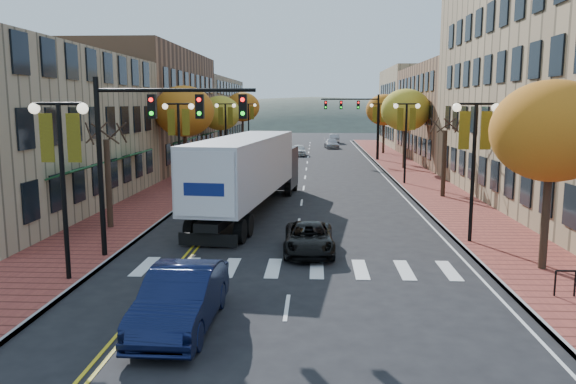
# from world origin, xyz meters

# --- Properties ---
(ground) EXTENTS (200.00, 200.00, 0.00)m
(ground) POSITION_xyz_m (0.00, 0.00, 0.00)
(ground) COLOR black
(ground) RESTS_ON ground
(sidewalk_left) EXTENTS (4.00, 85.00, 0.15)m
(sidewalk_left) POSITION_xyz_m (-9.00, 32.50, 0.07)
(sidewalk_left) COLOR brown
(sidewalk_left) RESTS_ON ground
(sidewalk_right) EXTENTS (4.00, 85.00, 0.15)m
(sidewalk_right) POSITION_xyz_m (9.00, 32.50, 0.07)
(sidewalk_right) COLOR brown
(sidewalk_right) RESTS_ON ground
(building_left_mid) EXTENTS (12.00, 24.00, 11.00)m
(building_left_mid) POSITION_xyz_m (-17.00, 36.00, 5.50)
(building_left_mid) COLOR brown
(building_left_mid) RESTS_ON ground
(building_left_far) EXTENTS (12.00, 26.00, 9.50)m
(building_left_far) POSITION_xyz_m (-17.00, 61.00, 4.75)
(building_left_far) COLOR #9E8966
(building_left_far) RESTS_ON ground
(building_right_mid) EXTENTS (15.00, 24.00, 10.00)m
(building_right_mid) POSITION_xyz_m (18.50, 42.00, 5.00)
(building_right_mid) COLOR brown
(building_right_mid) RESTS_ON ground
(building_right_far) EXTENTS (15.00, 20.00, 11.00)m
(building_right_far) POSITION_xyz_m (18.50, 64.00, 5.50)
(building_right_far) COLOR #9E8966
(building_right_far) RESTS_ON ground
(tree_left_a) EXTENTS (0.28, 0.28, 4.20)m
(tree_left_a) POSITION_xyz_m (-9.00, 8.00, 2.25)
(tree_left_a) COLOR #382619
(tree_left_a) RESTS_ON sidewalk_left
(tree_left_b) EXTENTS (4.48, 4.48, 7.21)m
(tree_left_b) POSITION_xyz_m (-9.00, 24.00, 5.45)
(tree_left_b) COLOR #382619
(tree_left_b) RESTS_ON sidewalk_left
(tree_left_c) EXTENTS (4.16, 4.16, 6.69)m
(tree_left_c) POSITION_xyz_m (-9.00, 40.00, 5.05)
(tree_left_c) COLOR #382619
(tree_left_c) RESTS_ON sidewalk_left
(tree_left_d) EXTENTS (4.61, 4.61, 7.42)m
(tree_left_d) POSITION_xyz_m (-9.00, 58.00, 5.60)
(tree_left_d) COLOR #382619
(tree_left_d) RESTS_ON sidewalk_left
(tree_right_a) EXTENTS (4.16, 4.16, 6.69)m
(tree_right_a) POSITION_xyz_m (9.00, 2.00, 5.05)
(tree_right_a) COLOR #382619
(tree_right_a) RESTS_ON sidewalk_right
(tree_right_b) EXTENTS (0.28, 0.28, 4.20)m
(tree_right_b) POSITION_xyz_m (9.00, 18.00, 2.25)
(tree_right_b) COLOR #382619
(tree_right_b) RESTS_ON sidewalk_right
(tree_right_c) EXTENTS (4.48, 4.48, 7.21)m
(tree_right_c) POSITION_xyz_m (9.00, 34.00, 5.45)
(tree_right_c) COLOR #382619
(tree_right_c) RESTS_ON sidewalk_right
(tree_right_d) EXTENTS (4.35, 4.35, 7.00)m
(tree_right_d) POSITION_xyz_m (9.00, 50.00, 5.29)
(tree_right_d) COLOR #382619
(tree_right_d) RESTS_ON sidewalk_right
(lamp_left_a) EXTENTS (1.96, 0.36, 6.05)m
(lamp_left_a) POSITION_xyz_m (-7.50, 0.00, 4.29)
(lamp_left_a) COLOR black
(lamp_left_a) RESTS_ON ground
(lamp_left_b) EXTENTS (1.96, 0.36, 6.05)m
(lamp_left_b) POSITION_xyz_m (-7.50, 16.00, 4.29)
(lamp_left_b) COLOR black
(lamp_left_b) RESTS_ON ground
(lamp_left_c) EXTENTS (1.96, 0.36, 6.05)m
(lamp_left_c) POSITION_xyz_m (-7.50, 34.00, 4.29)
(lamp_left_c) COLOR black
(lamp_left_c) RESTS_ON ground
(lamp_left_d) EXTENTS (1.96, 0.36, 6.05)m
(lamp_left_d) POSITION_xyz_m (-7.50, 52.00, 4.29)
(lamp_left_d) COLOR black
(lamp_left_d) RESTS_ON ground
(lamp_right_a) EXTENTS (1.96, 0.36, 6.05)m
(lamp_right_a) POSITION_xyz_m (7.50, 6.00, 4.29)
(lamp_right_a) COLOR black
(lamp_right_a) RESTS_ON ground
(lamp_right_b) EXTENTS (1.96, 0.36, 6.05)m
(lamp_right_b) POSITION_xyz_m (7.50, 24.00, 4.29)
(lamp_right_b) COLOR black
(lamp_right_b) RESTS_ON ground
(lamp_right_c) EXTENTS (1.96, 0.36, 6.05)m
(lamp_right_c) POSITION_xyz_m (7.50, 42.00, 4.29)
(lamp_right_c) COLOR black
(lamp_right_c) RESTS_ON ground
(traffic_mast_near) EXTENTS (6.10, 0.35, 7.00)m
(traffic_mast_near) POSITION_xyz_m (-5.48, 3.00, 4.92)
(traffic_mast_near) COLOR black
(traffic_mast_near) RESTS_ON ground
(traffic_mast_far) EXTENTS (6.10, 0.34, 7.00)m
(traffic_mast_far) POSITION_xyz_m (5.48, 42.00, 4.92)
(traffic_mast_far) COLOR black
(traffic_mast_far) RESTS_ON ground
(semi_truck) EXTENTS (4.69, 17.30, 4.27)m
(semi_truck) POSITION_xyz_m (-2.72, 12.67, 2.50)
(semi_truck) COLOR black
(semi_truck) RESTS_ON ground
(navy_sedan) EXTENTS (1.85, 5.02, 1.64)m
(navy_sedan) POSITION_xyz_m (-2.77, -3.64, 0.82)
(navy_sedan) COLOR black
(navy_sedan) RESTS_ON ground
(black_suv) EXTENTS (2.08, 4.36, 1.20)m
(black_suv) POSITION_xyz_m (0.59, 4.27, 0.60)
(black_suv) COLOR black
(black_suv) RESTS_ON ground
(car_far_white) EXTENTS (1.82, 3.99, 1.33)m
(car_far_white) POSITION_xyz_m (-1.08, 47.73, 0.66)
(car_far_white) COLOR white
(car_far_white) RESTS_ON ground
(car_far_silver) EXTENTS (2.16, 4.50, 1.26)m
(car_far_silver) POSITION_xyz_m (3.03, 59.08, 0.63)
(car_far_silver) COLOR #9B9AA1
(car_far_silver) RESTS_ON ground
(car_far_oncoming) EXTENTS (1.69, 4.29, 1.39)m
(car_far_oncoming) POSITION_xyz_m (3.79, 68.52, 0.70)
(car_far_oncoming) COLOR #9998A0
(car_far_oncoming) RESTS_ON ground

